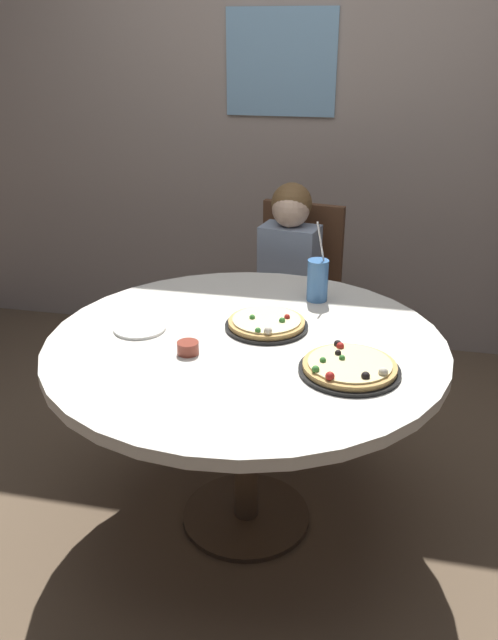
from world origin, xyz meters
The scene contains 10 objects.
ground_plane centered at (0.00, 0.00, 0.00)m, with size 8.00×8.00×0.00m, color brown.
wall_with_window centered at (0.00, 1.71, 1.45)m, with size 5.20×0.14×2.90m.
dining_table centered at (0.00, 0.00, 0.66)m, with size 1.34×1.34×0.75m.
chair_wooden centered at (0.02, 1.02, 0.53)m, with size 0.46×0.46×0.95m.
diner_child centered at (-0.01, 0.84, 0.48)m, with size 0.31×0.43×1.08m.
pizza_veggie centered at (0.36, -0.16, 0.77)m, with size 0.31×0.31×0.05m.
pizza_cheese centered at (0.05, 0.11, 0.77)m, with size 0.29×0.29×0.05m.
soda_cup centered at (0.19, 0.40, 0.83)m, with size 0.08×0.08×0.31m.
sauce_bowl centered at (-0.16, -0.14, 0.77)m, with size 0.07×0.07×0.04m, color brown.
plate_small centered at (-0.38, 0.00, 0.76)m, with size 0.18×0.18×0.01m, color white.
Camera 1 is at (0.43, -1.90, 1.69)m, focal length 36.35 mm.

